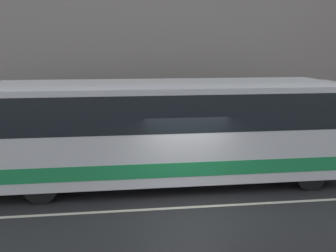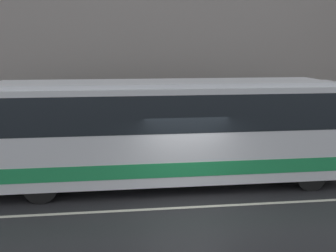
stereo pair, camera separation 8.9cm
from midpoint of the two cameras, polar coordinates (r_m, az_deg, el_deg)
The scene contains 6 objects.
ground_plane at distance 11.05m, azimuth 3.62°, elevation -12.27°, with size 60.00×60.00×0.00m, color #262628.
sidewalk at distance 15.99m, azimuth 0.15°, elevation -4.18°, with size 60.00×2.69×0.17m.
building_facade at distance 16.89m, azimuth -0.49°, elevation 16.30°, with size 60.00×0.35×12.03m.
lane_stripe at distance 11.05m, azimuth 3.62°, elevation -12.25°, with size 54.00×0.14×0.01m.
transit_bus at distance 12.24m, azimuth -0.32°, elevation -0.21°, with size 12.41×2.56×3.46m.
pedestrian_waiting at distance 16.33m, azimuth 5.21°, elevation -1.00°, with size 0.36×0.36×1.55m.
Camera 2 is at (-1.84, -9.91, 4.53)m, focal length 40.00 mm.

